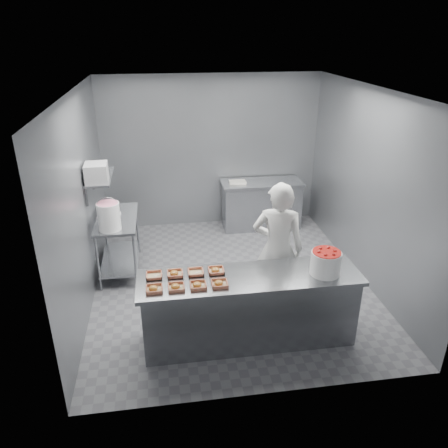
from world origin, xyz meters
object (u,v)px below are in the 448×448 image
(strawberry_tub, at_px, (326,262))
(worker, at_px, (278,249))
(tray_4, at_px, (154,275))
(back_counter, at_px, (261,204))
(tray_2, at_px, (198,285))
(glaze_bucket, at_px, (109,216))
(service_counter, at_px, (249,308))
(tray_1, at_px, (176,287))
(tray_3, at_px, (219,283))
(appliance, at_px, (96,173))
(prep_table, at_px, (118,236))
(tray_0, at_px, (154,289))
(tray_5, at_px, (175,274))
(tray_6, at_px, (196,272))
(tray_7, at_px, (216,270))

(strawberry_tub, bearing_deg, worker, 119.29)
(tray_4, relative_size, worker, 0.10)
(back_counter, relative_size, tray_2, 8.01)
(glaze_bucket, bearing_deg, service_counter, -42.17)
(service_counter, height_order, back_counter, same)
(tray_1, bearing_deg, tray_2, 0.00)
(tray_3, relative_size, strawberry_tub, 0.54)
(appliance, bearing_deg, tray_2, -58.90)
(prep_table, xyz_separation_m, tray_0, (0.55, -2.09, 0.33))
(tray_1, xyz_separation_m, glaze_bucket, (-0.85, 1.69, 0.19))
(service_counter, relative_size, strawberry_tub, 7.48)
(worker, bearing_deg, glaze_bucket, -4.63)
(tray_3, bearing_deg, tray_2, 180.00)
(tray_5, xyz_separation_m, tray_6, (0.24, 0.00, -0.00))
(tray_4, relative_size, tray_6, 1.00)
(tray_0, height_order, tray_1, same)
(prep_table, height_order, strawberry_tub, strawberry_tub)
(tray_7, bearing_deg, tray_5, 180.00)
(tray_0, height_order, glaze_bucket, glaze_bucket)
(strawberry_tub, xyz_separation_m, glaze_bucket, (-2.57, 1.62, 0.06))
(service_counter, distance_m, strawberry_tub, 1.06)
(appliance, bearing_deg, worker, -27.46)
(tray_2, height_order, tray_5, same)
(tray_3, relative_size, worker, 0.10)
(service_counter, bearing_deg, tray_7, 159.15)
(worker, height_order, strawberry_tub, worker)
(tray_2, xyz_separation_m, tray_3, (0.24, 0.00, 0.00))
(worker, bearing_deg, back_counter, -80.17)
(tray_2, distance_m, tray_5, 0.37)
(prep_table, height_order, tray_1, tray_1)
(prep_table, relative_size, tray_6, 6.40)
(tray_2, bearing_deg, strawberry_tub, 2.54)
(tray_2, bearing_deg, tray_3, 0.00)
(strawberry_tub, relative_size, appliance, 1.01)
(appliance, bearing_deg, glaze_bucket, -54.89)
(tray_5, relative_size, appliance, 0.54)
(tray_2, bearing_deg, service_counter, 13.10)
(service_counter, relative_size, glaze_bucket, 5.37)
(tray_0, xyz_separation_m, tray_3, (0.72, 0.00, 0.00))
(tray_0, height_order, tray_4, tray_0)
(tray_4, xyz_separation_m, tray_5, (0.24, -0.00, 0.00))
(back_counter, height_order, tray_0, tray_0)
(prep_table, bearing_deg, service_counter, -49.76)
(tray_6, bearing_deg, prep_table, 119.83)
(worker, relative_size, glaze_bucket, 3.73)
(tray_4, relative_size, tray_5, 1.00)
(tray_5, relative_size, glaze_bucket, 0.39)
(tray_4, bearing_deg, tray_3, -21.84)
(service_counter, relative_size, appliance, 7.54)
(tray_1, distance_m, tray_3, 0.48)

